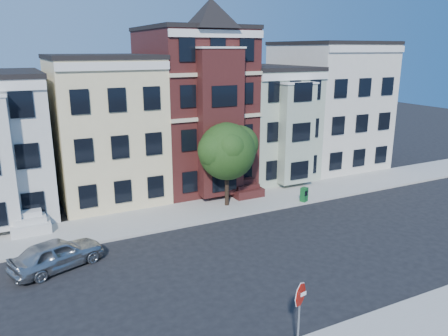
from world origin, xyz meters
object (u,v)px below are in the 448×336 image
street_tree (227,155)px  parked_car (57,254)px  stop_sign (299,315)px  newspaper_box (304,195)px

street_tree → parked_car: bearing=-160.8°
street_tree → stop_sign: 15.76m
street_tree → stop_sign: street_tree is taller
street_tree → newspaper_box: bearing=-18.9°
street_tree → stop_sign: bearing=-107.9°
stop_sign → street_tree: bearing=62.7°
street_tree → parked_car: street_tree is taller
newspaper_box → street_tree: bearing=138.3°
parked_car → newspaper_box: bearing=-102.0°
parked_car → stop_sign: bearing=-167.5°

